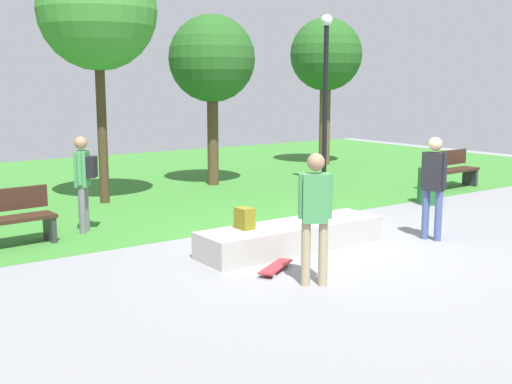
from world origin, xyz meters
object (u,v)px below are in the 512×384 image
object	(u,v)px
skateboard_by_ledge	(276,267)
tree_leaning_ash	(212,60)
park_bench_near_lamppost	(1,218)
concrete_ledge	(292,236)
lamp_post	(326,83)
skater_performing_trick	(434,180)
tree_slender_maple	(326,56)
tree_broad_elm	(97,11)
trash_bin	(429,186)
backpack_on_ledge	(245,218)
park_bench_far_right	(450,169)
skater_watching	(315,209)
pedestrian_with_backpack	(84,175)

from	to	relation	value
skateboard_by_ledge	tree_leaning_ash	size ratio (longest dim) A/B	0.19
skateboard_by_ledge	park_bench_near_lamppost	distance (m)	4.47
concrete_ledge	lamp_post	size ratio (longest dim) A/B	0.75
skater_performing_trick	tree_slender_maple	bearing A→B (deg)	59.11
park_bench_near_lamppost	tree_broad_elm	bearing A→B (deg)	43.78
tree_slender_maple	trash_bin	distance (m)	7.36
backpack_on_ledge	lamp_post	xyz separation A→B (m)	(5.20, 4.12, 1.96)
concrete_ledge	park_bench_near_lamppost	xyz separation A→B (m)	(-3.65, 2.70, 0.28)
tree_slender_maple	tree_leaning_ash	bearing A→B (deg)	-164.12
backpack_on_ledge	park_bench_far_right	distance (m)	7.82
skater_performing_trick	skater_watching	xyz separation A→B (m)	(-3.14, -0.71, 0.00)
pedestrian_with_backpack	lamp_post	bearing A→B (deg)	11.19
tree_broad_elm	tree_leaning_ash	world-z (taller)	tree_broad_elm
tree_leaning_ash	lamp_post	xyz separation A→B (m)	(2.10, -1.82, -0.57)
backpack_on_ledge	concrete_ledge	bearing A→B (deg)	76.95
backpack_on_ledge	skater_performing_trick	xyz separation A→B (m)	(3.05, -1.00, 0.43)
skater_performing_trick	skateboard_by_ledge	world-z (taller)	skater_performing_trick
backpack_on_ledge	trash_bin	world-z (taller)	trash_bin
skateboard_by_ledge	tree_leaning_ash	xyz separation A→B (m)	(3.22, 6.89, 3.03)
skater_performing_trick	lamp_post	world-z (taller)	lamp_post
trash_bin	pedestrian_with_backpack	bearing A→B (deg)	166.09
skater_performing_trick	trash_bin	distance (m)	3.29
park_bench_far_right	trash_bin	world-z (taller)	park_bench_far_right
skater_performing_trick	trash_bin	size ratio (longest dim) A/B	2.18
skater_watching	tree_slender_maple	distance (m)	12.41
skater_watching	lamp_post	world-z (taller)	lamp_post
park_bench_near_lamppost	trash_bin	world-z (taller)	park_bench_near_lamppost
lamp_post	backpack_on_ledge	bearing A→B (deg)	-141.57
tree_broad_elm	tree_slender_maple	world-z (taller)	tree_broad_elm
skater_performing_trick	tree_leaning_ash	xyz separation A→B (m)	(0.05, 6.95, 2.10)
backpack_on_ledge	park_bench_far_right	xyz separation A→B (m)	(7.53, 2.13, -0.09)
skateboard_by_ledge	trash_bin	world-z (taller)	trash_bin
concrete_ledge	tree_broad_elm	distance (m)	6.63
skater_watching	park_bench_near_lamppost	xyz separation A→B (m)	(-2.77, 4.28, -0.52)
backpack_on_ledge	tree_leaning_ash	size ratio (longest dim) A/B	0.08
skater_watching	park_bench_near_lamppost	bearing A→B (deg)	122.95
trash_bin	backpack_on_ledge	bearing A→B (deg)	-168.62
trash_bin	skater_performing_trick	bearing A→B (deg)	-139.29
park_bench_near_lamppost	tree_leaning_ash	world-z (taller)	tree_leaning_ash
tree_slender_maple	park_bench_near_lamppost	bearing A→B (deg)	-156.28
skater_performing_trick	pedestrian_with_backpack	distance (m)	5.87
tree_broad_elm	lamp_post	distance (m)	5.59
concrete_ledge	pedestrian_with_backpack	distance (m)	3.77
park_bench_near_lamppost	trash_bin	xyz separation A→B (m)	(8.36, -1.46, -0.09)
skateboard_by_ledge	tree_slender_maple	world-z (taller)	tree_slender_maple
park_bench_far_right	trash_bin	distance (m)	2.28
trash_bin	concrete_ledge	bearing A→B (deg)	-165.17
concrete_ledge	tree_broad_elm	bearing A→B (deg)	99.29
tree_leaning_ash	tree_slender_maple	distance (m)	5.15
skater_performing_trick	park_bench_near_lamppost	world-z (taller)	skater_performing_trick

